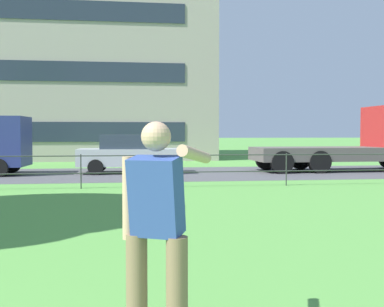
{
  "coord_description": "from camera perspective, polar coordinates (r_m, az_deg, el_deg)",
  "views": [
    {
      "loc": [
        1.29,
        0.14,
        1.62
      ],
      "look_at": [
        2.5,
        9.01,
        1.23
      ],
      "focal_mm": 45.27,
      "sensor_mm": 36.0,
      "label": 1
    }
  ],
  "objects": [
    {
      "name": "street_strip",
      "position": [
        19.16,
        -11.64,
        -2.42
      ],
      "size": [
        80.0,
        6.59,
        0.01
      ],
      "primitive_type": "cube",
      "color": "#4C4C51",
      "rests_on": "ground"
    },
    {
      "name": "park_fence",
      "position": [
        14.29,
        -12.96,
        -1.37
      ],
      "size": [
        36.89,
        0.04,
        1.0
      ],
      "color": "#333833",
      "rests_on": "ground"
    },
    {
      "name": "person_thrower",
      "position": [
        3.61,
        -4.15,
        -8.7
      ],
      "size": [
        0.74,
        0.7,
        1.7
      ],
      "color": "#846B4C",
      "rests_on": "ground"
    },
    {
      "name": "car_silver_far_left",
      "position": [
        19.5,
        -7.54,
        -0.02
      ],
      "size": [
        4.06,
        1.93,
        1.54
      ],
      "color": "#B7BABF",
      "rests_on": "ground"
    },
    {
      "name": "flatbed_truck_center",
      "position": [
        21.9,
        19.6,
        1.28
      ],
      "size": [
        7.32,
        2.48,
        2.75
      ],
      "color": "#B22323",
      "rests_on": "ground"
    }
  ]
}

